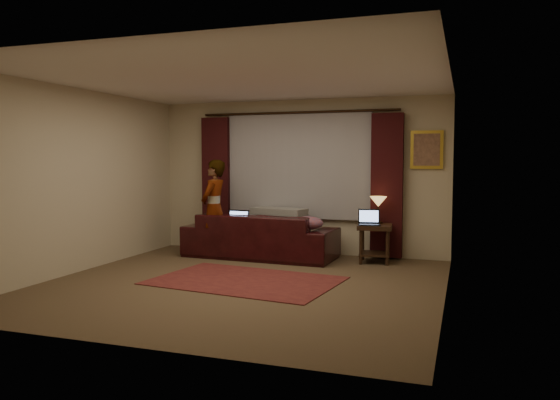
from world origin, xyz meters
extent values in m
cube|color=brown|center=(0.00, 0.00, -0.01)|extent=(5.00, 5.00, 0.01)
cube|color=silver|center=(0.00, 0.00, 2.60)|extent=(5.00, 5.00, 0.02)
cube|color=beige|center=(0.00, 2.50, 1.30)|extent=(5.00, 0.02, 2.60)
cube|color=beige|center=(0.00, -2.50, 1.30)|extent=(5.00, 0.02, 2.60)
cube|color=beige|center=(-2.50, 0.00, 1.30)|extent=(0.02, 5.00, 2.60)
cube|color=beige|center=(2.50, 0.00, 1.30)|extent=(0.02, 5.00, 2.60)
cube|color=#9999A0|center=(0.00, 2.44, 1.50)|extent=(2.50, 0.05, 1.80)
cube|color=black|center=(-1.50, 2.39, 1.18)|extent=(0.50, 0.14, 2.30)
cube|color=black|center=(1.50, 2.39, 1.18)|extent=(0.50, 0.14, 2.30)
cylinder|color=black|center=(0.00, 2.39, 2.38)|extent=(0.04, 0.04, 3.40)
cube|color=gold|center=(2.10, 2.47, 1.75)|extent=(0.50, 0.04, 0.60)
imported|color=black|center=(-0.47, 1.86, 0.50)|extent=(2.51, 1.18, 0.99)
cube|color=gray|center=(-0.25, 2.16, 1.00)|extent=(0.99, 0.57, 0.11)
ellipsoid|color=#7C495C|center=(0.38, 1.72, 0.60)|extent=(0.60, 0.53, 0.21)
cube|color=maroon|center=(-0.03, 0.16, 0.01)|extent=(2.54, 1.85, 0.01)
cube|color=black|center=(1.38, 2.00, 0.30)|extent=(0.57, 0.57, 0.59)
imported|color=gray|center=(-1.20, 1.66, 0.80)|extent=(0.49, 0.49, 1.59)
camera|label=1|loc=(2.69, -6.39, 1.60)|focal=35.00mm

